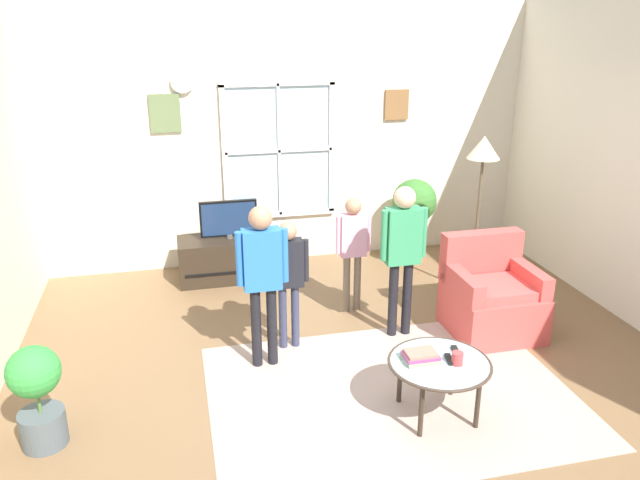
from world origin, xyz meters
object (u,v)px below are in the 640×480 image
object	(u,v)px
person_black_shirt	(288,271)
coffee_table	(439,366)
cup	(457,358)
person_green_shirt	(403,244)
person_blue_shirt	(262,269)
potted_plant_corner	(37,392)
remote_near_cup	(449,359)
tv_stand	(231,258)
remote_near_books	(456,351)
armchair	(491,298)
potted_plant_by_window	(414,208)
person_pink_shirt	(353,242)
floor_lamp	(482,164)
television	(229,219)
book_stack	(421,356)

from	to	relation	value
person_black_shirt	coffee_table	bearing A→B (deg)	-55.00
cup	person_green_shirt	size ratio (longest dim) A/B	0.07
person_blue_shirt	potted_plant_corner	bearing A→B (deg)	-157.28
cup	remote_near_cup	distance (m)	0.07
tv_stand	remote_near_books	world-z (taller)	tv_stand
person_blue_shirt	potted_plant_corner	xyz separation A→B (m)	(-1.60, -0.67, -0.45)
armchair	potted_plant_by_window	world-z (taller)	potted_plant_by_window
remote_near_books	person_green_shirt	world-z (taller)	person_green_shirt
person_blue_shirt	person_pink_shirt	bearing A→B (deg)	39.42
cup	potted_plant_by_window	distance (m)	3.08
coffee_table	potted_plant_corner	size ratio (longest dim) A/B	1.00
person_pink_shirt	floor_lamp	xyz separation A→B (m)	(1.34, 0.12, 0.66)
television	person_blue_shirt	size ratio (longest dim) A/B	0.44
person_green_shirt	book_stack	bearing A→B (deg)	-103.55
tv_stand	armchair	world-z (taller)	armchair
book_stack	floor_lamp	xyz separation A→B (m)	(1.33, 1.85, 0.91)
coffee_table	person_pink_shirt	bearing A→B (deg)	94.09
coffee_table	book_stack	bearing A→B (deg)	158.15
armchair	cup	world-z (taller)	armchair
remote_near_books	person_pink_shirt	xyz separation A→B (m)	(-0.30, 1.68, 0.27)
coffee_table	remote_near_books	distance (m)	0.20
tv_stand	floor_lamp	bearing A→B (deg)	-21.59
book_stack	person_blue_shirt	distance (m)	1.40
person_pink_shirt	potted_plant_corner	world-z (taller)	person_pink_shirt
remote_near_cup	potted_plant_corner	distance (m)	2.80
potted_plant_by_window	person_green_shirt	bearing A→B (deg)	-114.82
television	cup	distance (m)	3.18
tv_stand	coffee_table	xyz separation A→B (m)	(1.20, -2.85, 0.17)
person_pink_shirt	book_stack	bearing A→B (deg)	-89.92
tv_stand	coffee_table	size ratio (longest dim) A/B	1.51
remote_near_cup	person_green_shirt	distance (m)	1.28
cup	person_black_shirt	size ratio (longest dim) A/B	0.08
person_green_shirt	person_pink_shirt	bearing A→B (deg)	116.58
television	person_blue_shirt	bearing A→B (deg)	-87.17
armchair	coffee_table	size ratio (longest dim) A/B	1.18
television	armchair	distance (m)	2.82
coffee_table	person_green_shirt	xyz separation A→B (m)	(0.16, 1.21, 0.46)
book_stack	floor_lamp	size ratio (longest dim) A/B	0.15
tv_stand	remote_near_cup	bearing A→B (deg)	-65.90
armchair	floor_lamp	distance (m)	1.34
book_stack	cup	bearing A→B (deg)	-24.07
person_green_shirt	potted_plant_by_window	size ratio (longest dim) A/B	1.42
tv_stand	person_pink_shirt	xyz separation A→B (m)	(1.07, -1.07, 0.48)
person_black_shirt	potted_plant_by_window	distance (m)	2.46
remote_near_cup	person_pink_shirt	xyz separation A→B (m)	(-0.20, 1.78, 0.27)
person_green_shirt	person_black_shirt	bearing A→B (deg)	179.74
cup	coffee_table	bearing A→B (deg)	153.43
cup	remote_near_books	distance (m)	0.17
tv_stand	cup	size ratio (longest dim) A/B	12.08
armchair	remote_near_books	distance (m)	1.29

